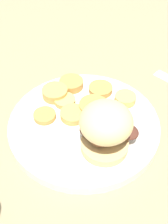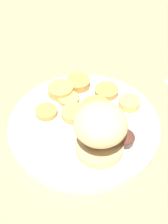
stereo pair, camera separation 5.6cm
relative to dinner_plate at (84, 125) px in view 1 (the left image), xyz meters
The scene contains 11 objects.
ground_plane 0.01m from the dinner_plate, ahead, with size 4.00×4.00×0.00m, color #937F5B.
dinner_plate is the anchor object (origin of this frame).
sandwich 0.09m from the dinner_plate, 117.28° to the right, with size 0.10×0.11×0.10m.
potato_round_0 0.04m from the dinner_plate, ahead, with size 0.06×0.06×0.02m, color #BC8942.
potato_round_1 0.11m from the dinner_plate, 45.69° to the left, with size 0.05×0.05×0.02m, color #BC8942.
potato_round_2 0.09m from the dinner_plate, 70.17° to the left, with size 0.05×0.05×0.02m, color tan.
potato_round_3 0.08m from the dinner_plate, 112.51° to the left, with size 0.04×0.04×0.01m, color #BC8942.
potato_round_4 0.09m from the dinner_plate, ahead, with size 0.05×0.05×0.01m, color #BC8942.
potato_round_5 0.07m from the dinner_plate, 67.12° to the left, with size 0.04×0.04×0.01m, color tan.
potato_round_6 0.03m from the dinner_plate, 84.82° to the left, with size 0.05×0.05×0.01m, color tan.
potato_round_7 0.10m from the dinner_plate, 24.75° to the right, with size 0.04×0.04×0.01m, color tan.
Camera 1 is at (-0.34, -0.20, 0.45)m, focal length 50.00 mm.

